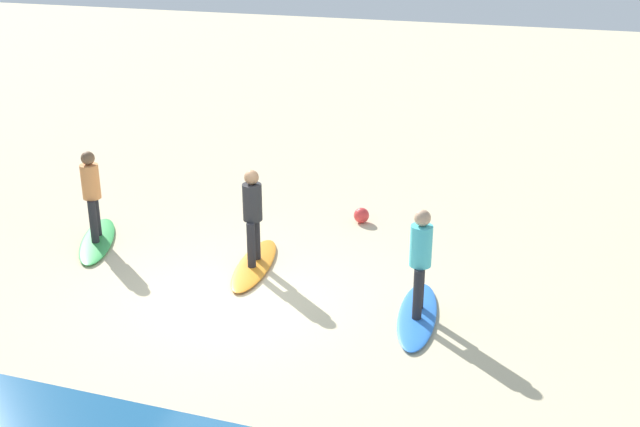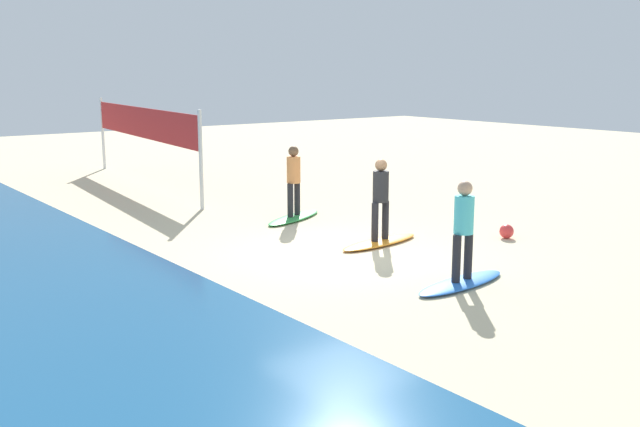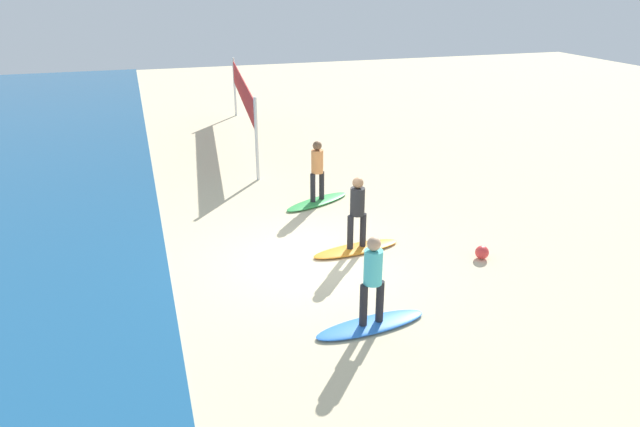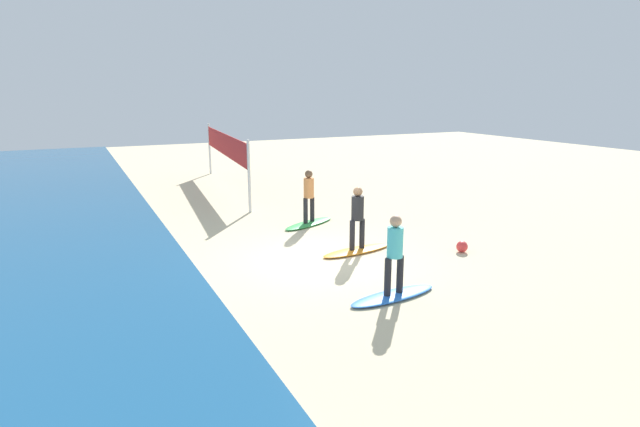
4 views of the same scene
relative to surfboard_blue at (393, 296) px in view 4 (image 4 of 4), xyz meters
name	(u,v)px [view 4 (image 4 of 4)]	position (x,y,z in m)	size (l,w,h in m)	color
ground_plane	(322,259)	(2.83, 0.23, -0.04)	(60.00, 60.00, 0.00)	beige
surfboard_blue	(393,296)	(0.00, 0.00, 0.00)	(2.10, 0.56, 0.09)	blue
surfer_blue	(395,249)	(0.00, 0.00, 0.99)	(0.32, 0.46, 1.64)	#232328
surfboard_orange	(357,250)	(2.97, -0.85, 0.00)	(2.10, 0.56, 0.09)	orange
surfer_orange	(357,214)	(2.97, -0.85, 0.99)	(0.32, 0.46, 1.64)	#232328
surfboard_green	(309,223)	(6.06, -0.90, 0.00)	(2.10, 0.56, 0.09)	green
surfer_green	(309,192)	(6.06, -0.90, 0.99)	(0.32, 0.43, 1.64)	#232328
volleyball_net	(225,147)	(12.97, -0.23, 1.74)	(9.05, 1.00, 2.50)	silver
beach_ball	(462,247)	(1.77, -3.32, 0.10)	(0.30, 0.30, 0.30)	#E53838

